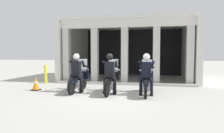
{
  "coord_description": "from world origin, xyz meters",
  "views": [
    {
      "loc": [
        1.59,
        -7.73,
        1.55
      ],
      "look_at": [
        0.0,
        0.37,
        1.05
      ],
      "focal_mm": 32.35,
      "sensor_mm": 36.0,
      "label": 1
    }
  ],
  "objects": [
    {
      "name": "station_building",
      "position": [
        0.19,
        5.5,
        2.18
      ],
      "size": [
        7.64,
        5.36,
        3.56
      ],
      "color": "black",
      "rests_on": "ground"
    },
    {
      "name": "police_officer_center",
      "position": [
        0.0,
        -0.08,
        0.94
      ],
      "size": [
        0.63,
        0.61,
        1.58
      ],
      "rotation": [
        0.0,
        0.0,
        0.09
      ],
      "color": "black",
      "rests_on": "ground"
    },
    {
      "name": "police_officer_left",
      "position": [
        -1.4,
        0.01,
        0.94
      ],
      "size": [
        0.63,
        0.61,
        1.58
      ],
      "rotation": [
        0.0,
        0.0,
        0.11
      ],
      "color": "black",
      "rests_on": "ground"
    },
    {
      "name": "traffic_cone_flank",
      "position": [
        -3.3,
        0.1,
        0.29
      ],
      "size": [
        0.34,
        0.34,
        0.59
      ],
      "color": "black",
      "rests_on": "ground"
    },
    {
      "name": "motorcycle_right",
      "position": [
        1.4,
        0.18,
        0.5
      ],
      "size": [
        0.62,
        2.04,
        1.35
      ],
      "rotation": [
        0.0,
        0.0,
        0.16
      ],
      "color": "black",
      "rests_on": "ground"
    },
    {
      "name": "kerb_strip",
      "position": [
        0.19,
        2.36,
        0.06
      ],
      "size": [
        7.14,
        0.24,
        0.12
      ],
      "primitive_type": "cube",
      "color": "#B7B5AD",
      "rests_on": "ground"
    },
    {
      "name": "bollard_kerbside",
      "position": [
        -3.97,
        2.12,
        0.5
      ],
      "size": [
        0.14,
        0.14,
        1.01
      ],
      "color": "yellow",
      "rests_on": "ground"
    },
    {
      "name": "ground_plane",
      "position": [
        0.0,
        3.0,
        0.0
      ],
      "size": [
        80.0,
        80.0,
        0.0
      ],
      "primitive_type": "plane",
      "color": "#A8A59E"
    },
    {
      "name": "police_officer_right",
      "position": [
        1.4,
        -0.1,
        0.94
      ],
      "size": [
        0.63,
        0.61,
        1.58
      ],
      "rotation": [
        0.0,
        0.0,
        0.16
      ],
      "color": "black",
      "rests_on": "ground"
    },
    {
      "name": "motorcycle_center",
      "position": [
        0.0,
        0.21,
        0.5
      ],
      "size": [
        0.62,
        2.04,
        1.35
      ],
      "rotation": [
        0.0,
        0.0,
        0.09
      ],
      "color": "black",
      "rests_on": "ground"
    },
    {
      "name": "motorcycle_left",
      "position": [
        -1.4,
        0.29,
        0.5
      ],
      "size": [
        0.62,
        2.04,
        1.35
      ],
      "rotation": [
        0.0,
        0.0,
        0.11
      ],
      "color": "black",
      "rests_on": "ground"
    }
  ]
}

